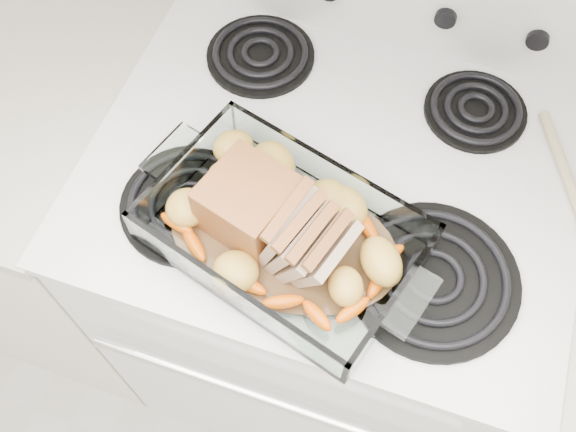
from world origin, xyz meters
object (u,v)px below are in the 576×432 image
(baking_dish, at_px, (284,237))
(pork_roast, at_px, (262,220))
(electric_range, at_px, (324,272))
(counter_left, at_px, (60,194))

(baking_dish, distance_m, pork_roast, 0.05)
(electric_range, relative_size, baking_dish, 2.99)
(counter_left, bearing_deg, pork_roast, -16.40)
(electric_range, height_order, baking_dish, electric_range)
(electric_range, bearing_deg, counter_left, -179.90)
(counter_left, height_order, pork_roast, pork_roast)
(counter_left, height_order, baking_dish, baking_dish)
(electric_range, relative_size, counter_left, 1.20)
(baking_dish, relative_size, pork_roast, 1.72)
(pork_roast, bearing_deg, electric_range, 64.14)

